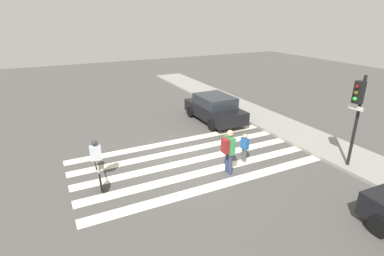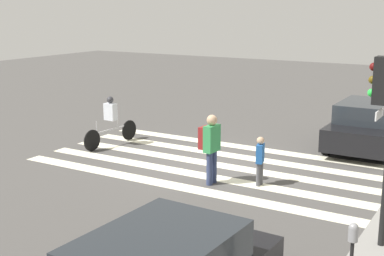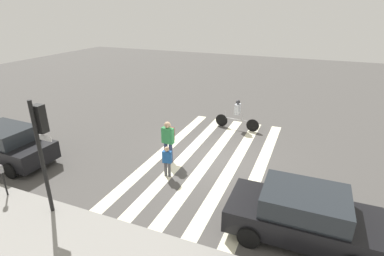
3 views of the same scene
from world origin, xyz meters
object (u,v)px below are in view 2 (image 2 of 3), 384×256
at_px(car_parked_silver_sedan, 369,126).
at_px(cyclist_near_curb, 111,119).
at_px(traffic_light, 384,110).
at_px(pedestrian_adult_blue_shirt, 260,158).
at_px(parking_meter, 353,244).
at_px(pedestrian_adult_tall_backpack, 210,144).

bearing_deg(car_parked_silver_sedan, cyclist_near_curb, -62.98).
bearing_deg(traffic_light, cyclist_near_curb, -111.39).
height_order(pedestrian_adult_blue_shirt, car_parked_silver_sedan, car_parked_silver_sedan).
bearing_deg(pedestrian_adult_blue_shirt, cyclist_near_curb, 65.22).
relative_size(traffic_light, parking_meter, 2.88).
xyz_separation_m(parking_meter, cyclist_near_curb, (-5.70, -9.29, -0.12)).
height_order(cyclist_near_curb, car_parked_silver_sedan, cyclist_near_curb).
relative_size(traffic_light, cyclist_near_curb, 1.56).
height_order(pedestrian_adult_tall_backpack, car_parked_silver_sedan, pedestrian_adult_tall_backpack).
distance_m(pedestrian_adult_tall_backpack, pedestrian_adult_blue_shirt, 1.31).
height_order(parking_meter, pedestrian_adult_tall_backpack, pedestrian_adult_tall_backpack).
bearing_deg(parking_meter, cyclist_near_curb, -121.51).
xyz_separation_m(cyclist_near_curb, car_parked_silver_sedan, (-3.80, 7.36, -0.09)).
bearing_deg(cyclist_near_curb, pedestrian_adult_blue_shirt, 82.00).
distance_m(pedestrian_adult_blue_shirt, cyclist_near_curb, 5.97).
relative_size(cyclist_near_curb, car_parked_silver_sedan, 0.58).
height_order(traffic_light, cyclist_near_curb, traffic_light).
bearing_deg(parking_meter, pedestrian_adult_tall_backpack, -130.49).
relative_size(pedestrian_adult_blue_shirt, cyclist_near_curb, 0.52).
distance_m(traffic_light, parking_meter, 2.69).
relative_size(traffic_light, pedestrian_adult_tall_backpack, 2.11).
bearing_deg(cyclist_near_curb, pedestrian_adult_tall_backpack, 73.38).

